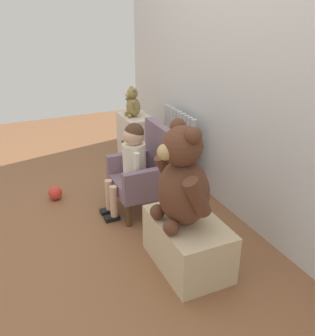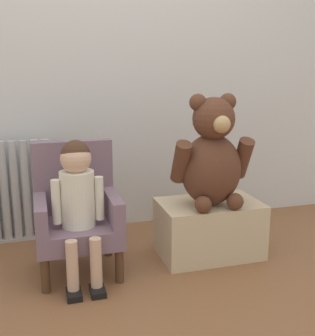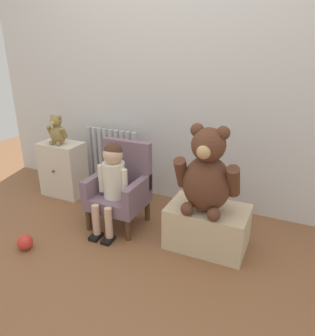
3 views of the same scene
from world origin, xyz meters
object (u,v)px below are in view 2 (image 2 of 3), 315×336
(child_figure, at_px, (78,192))
(large_teddy_bear, at_px, (212,157))
(child_armchair, at_px, (77,212))
(radiator, at_px, (5,193))
(low_bench, at_px, (209,228))

(child_figure, distance_m, large_teddy_bear, 0.73)
(child_armchair, bearing_deg, child_figure, -90.00)
(radiator, relative_size, child_figure, 0.89)
(child_armchair, relative_size, child_figure, 0.95)
(child_armchair, bearing_deg, low_bench, -2.50)
(child_figure, relative_size, low_bench, 1.26)
(low_bench, distance_m, large_teddy_bear, 0.42)
(large_teddy_bear, bearing_deg, radiator, 153.30)
(large_teddy_bear, bearing_deg, child_armchair, 174.11)
(child_armchair, bearing_deg, radiator, 128.49)
(child_armchair, xyz_separation_m, large_teddy_bear, (0.72, -0.07, 0.26))
(low_bench, bearing_deg, radiator, 155.33)
(child_armchair, relative_size, large_teddy_bear, 1.11)
(child_figure, xyz_separation_m, low_bench, (0.73, 0.08, -0.30))
(low_bench, bearing_deg, large_teddy_bear, -106.76)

